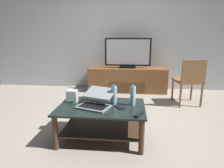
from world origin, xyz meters
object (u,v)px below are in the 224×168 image
object	(u,v)px
dining_chair	(190,79)
laptop	(96,101)
television	(128,54)
coffee_table	(102,116)
router_box	(72,96)
media_cabinet	(127,79)
cell_phone	(120,107)
tv_remote	(139,114)
water_bottle_far	(133,96)
water_bottle_near	(114,95)

from	to	relation	value
dining_chair	laptop	xyz separation A→B (m)	(-1.45, -1.31, -0.01)
television	coffee_table	bearing A→B (deg)	-97.05
laptop	router_box	distance (m)	0.34
dining_chair	media_cabinet	bearing A→B (deg)	142.25
cell_phone	tv_remote	bearing A→B (deg)	-75.43
water_bottle_far	tv_remote	distance (m)	0.32
television	media_cabinet	bearing A→B (deg)	90.00
television	cell_phone	bearing A→B (deg)	-91.27
router_box	coffee_table	bearing A→B (deg)	-16.46
television	cell_phone	xyz separation A→B (m)	(-0.05, -2.19, -0.44)
cell_phone	tv_remote	size ratio (longest dim) A/B	0.88
water_bottle_near	router_box	bearing A→B (deg)	177.54
television	water_bottle_far	bearing A→B (deg)	-87.18
cell_phone	tv_remote	distance (m)	0.29
dining_chair	cell_phone	world-z (taller)	dining_chair
coffee_table	router_box	size ratio (longest dim) A/B	6.75
cell_phone	coffee_table	bearing A→B (deg)	140.27
television	dining_chair	world-z (taller)	television
laptop	cell_phone	bearing A→B (deg)	-7.03
dining_chair	router_box	world-z (taller)	dining_chair
water_bottle_far	laptop	bearing A→B (deg)	-171.51
water_bottle_far	tv_remote	size ratio (longest dim) A/B	1.56
router_box	water_bottle_near	distance (m)	0.53
television	water_bottle_near	distance (m)	2.10
coffee_table	media_cabinet	xyz separation A→B (m)	(0.27, 2.18, -0.01)
coffee_table	water_bottle_far	world-z (taller)	water_bottle_far
router_box	cell_phone	size ratio (longest dim) A/B	1.09
television	laptop	bearing A→B (deg)	-98.70
coffee_table	television	world-z (taller)	television
media_cabinet	dining_chair	world-z (taller)	dining_chair
coffee_table	water_bottle_far	xyz separation A→B (m)	(0.37, 0.07, 0.25)
coffee_table	laptop	size ratio (longest dim) A/B	2.04
coffee_table	television	bearing A→B (deg)	82.95
media_cabinet	water_bottle_near	bearing A→B (deg)	-93.46
laptop	television	bearing A→B (deg)	81.30
router_box	cell_phone	bearing A→B (deg)	-13.35
router_box	water_bottle_far	world-z (taller)	water_bottle_far
water_bottle_near	water_bottle_far	world-z (taller)	water_bottle_far
media_cabinet	water_bottle_far	bearing A→B (deg)	-87.21
cell_phone	router_box	bearing A→B (deg)	134.53
laptop	router_box	bearing A→B (deg)	161.46
router_box	television	bearing A→B (deg)	72.20
water_bottle_near	cell_phone	distance (m)	0.18
dining_chair	router_box	size ratio (longest dim) A/B	5.55
dining_chair	water_bottle_near	distance (m)	1.75
laptop	water_bottle_near	size ratio (longest dim) A/B	2.11
dining_chair	laptop	distance (m)	1.95
router_box	water_bottle_far	distance (m)	0.76
dining_chair	tv_remote	size ratio (longest dim) A/B	5.27
television	router_box	size ratio (longest dim) A/B	6.70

